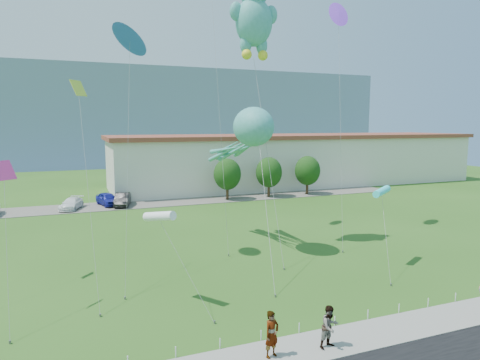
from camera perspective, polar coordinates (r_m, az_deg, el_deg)
name	(u,v)px	position (r m, az deg, el deg)	size (l,w,h in m)	color
ground	(269,325)	(22.54, 3.84, -18.68)	(160.00, 160.00, 0.00)	#2B5518
sidewalk	(295,351)	(20.35, 7.39, -21.64)	(80.00, 2.50, 0.10)	gray
parking_strip	(150,203)	(54.87, -11.94, -3.06)	(70.00, 6.00, 0.06)	#59544C
hill_ridge	(102,115)	(138.56, -17.98, 8.20)	(160.00, 50.00, 25.00)	gray
warehouse	(298,159)	(71.51, 7.72, 2.77)	(61.00, 15.00, 8.20)	beige
rope_fence	(280,332)	(21.38, 5.42, -19.48)	(26.05, 0.05, 0.50)	white
tree_near	(227,174)	(55.89, -1.70, 0.77)	(3.60, 3.60, 5.47)	#3F2B19
tree_mid	(269,172)	(58.17, 3.87, 1.02)	(3.60, 3.60, 5.47)	#3F2B19
tree_far	(307,171)	(60.96, 8.98, 1.24)	(3.60, 3.60, 5.47)	#3F2B19
pedestrian_left	(272,334)	(19.26, 4.26, -19.80)	(0.74, 0.48, 2.02)	gray
pedestrian_right	(330,327)	(20.33, 11.89, -18.58)	(0.93, 0.72, 1.91)	gray
parked_car_white	(71,204)	(53.62, -21.56, -2.95)	(1.80, 4.43, 1.28)	white
parked_car_blue	(108,199)	(54.67, -17.23, -2.43)	(1.82, 4.53, 1.54)	#1B2095
parked_car_black	(123,199)	(53.85, -15.40, -2.50)	(1.64, 4.70, 1.55)	black
octopus_kite	(248,135)	(33.07, 1.04, 5.98)	(3.63, 14.69, 11.19)	teal
teddy_bear_kite	(254,16)	(35.50, 1.87, 21.04)	(3.99, 7.87, 21.24)	teal
small_kite_yellow	(81,111)	(28.61, -20.48, 8.57)	(1.29, 7.93, 12.62)	#DAE736
small_kite_white	(160,217)	(23.48, -10.67, -4.85)	(2.34, 4.42, 5.44)	white
small_kite_purple	(339,20)	(42.06, 13.01, 20.13)	(4.76, 7.92, 20.48)	purple
small_kite_pink	(4,185)	(24.76, -28.93, -0.57)	(1.29, 4.54, 8.00)	#E53389
small_kite_blue	(130,44)	(31.89, -14.50, 17.10)	(2.63, 8.00, 16.43)	blue
small_kite_cyan	(382,192)	(31.48, 18.38, -1.52)	(2.39, 4.89, 5.68)	#37F0F9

